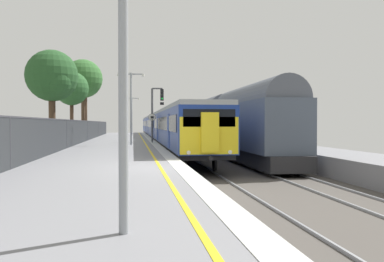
% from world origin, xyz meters
% --- Properties ---
extents(ground, '(17.40, 110.00, 1.21)m').
position_xyz_m(ground, '(2.64, 0.00, -0.61)').
color(ground, gray).
extents(commuter_train_at_platform, '(2.83, 62.85, 3.81)m').
position_xyz_m(commuter_train_at_platform, '(2.10, 34.51, 1.27)').
color(commuter_train_at_platform, navy).
rests_on(commuter_train_at_platform, ground).
extents(freight_train_adjacent_track, '(2.60, 40.04, 4.92)m').
position_xyz_m(freight_train_adjacent_track, '(6.10, 23.30, 1.70)').
color(freight_train_adjacent_track, '#232326').
rests_on(freight_train_adjacent_track, ground).
extents(signal_gantry, '(1.10, 0.24, 4.66)m').
position_xyz_m(signal_gantry, '(0.63, 20.45, 2.93)').
color(signal_gantry, '#47474C').
rests_on(signal_gantry, ground).
extents(speed_limit_sign, '(0.59, 0.08, 2.38)m').
position_xyz_m(speed_limit_sign, '(0.25, 18.42, 1.53)').
color(speed_limit_sign, '#59595B').
rests_on(speed_limit_sign, ground).
extents(platform_lamp_near, '(2.00, 0.20, 5.07)m').
position_xyz_m(platform_lamp_near, '(-1.44, -8.56, 3.03)').
color(platform_lamp_near, '#93999E').
rests_on(platform_lamp_near, ground).
extents(platform_lamp_mid, '(2.00, 0.20, 5.31)m').
position_xyz_m(platform_lamp_mid, '(-1.44, 15.46, 3.16)').
color(platform_lamp_mid, '#93999E').
rests_on(platform_lamp_mid, ground).
extents(platform_lamp_far, '(2.00, 0.20, 5.04)m').
position_xyz_m(platform_lamp_far, '(-1.44, 39.48, 3.01)').
color(platform_lamp_far, '#93999E').
rests_on(platform_lamp_far, ground).
extents(platform_back_fence, '(0.07, 99.00, 1.83)m').
position_xyz_m(platform_back_fence, '(-5.45, 0.00, 0.96)').
color(platform_back_fence, '#282B2D').
rests_on(platform_back_fence, ground).
extents(background_tree_left, '(3.38, 3.38, 6.40)m').
position_xyz_m(background_tree_left, '(-6.50, 12.92, 4.60)').
color(background_tree_left, '#473323').
rests_on(background_tree_left, ground).
extents(background_tree_centre, '(3.89, 3.89, 8.04)m').
position_xyz_m(background_tree_centre, '(-6.32, 27.31, 5.97)').
color(background_tree_centre, '#473323').
rests_on(background_tree_centre, ground).
extents(background_tree_right, '(3.05, 3.05, 7.76)m').
position_xyz_m(background_tree_right, '(-6.72, 33.11, 6.06)').
color(background_tree_right, '#473323').
rests_on(background_tree_right, ground).
extents(background_tree_back, '(3.04, 3.04, 6.25)m').
position_xyz_m(background_tree_back, '(-6.76, 22.81, 4.59)').
color(background_tree_back, '#473323').
rests_on(background_tree_back, ground).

